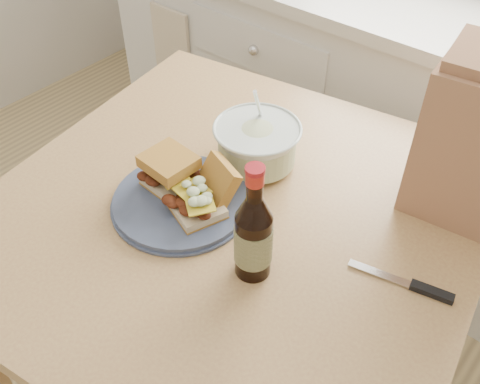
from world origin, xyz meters
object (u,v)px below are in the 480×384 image
Objects in this scene: coleslaw_bowl at (257,146)px; beer_bottle at (253,235)px; dining_table at (234,246)px; plate at (181,201)px.

beer_bottle is at bearing -52.70° from coleslaw_bowl.
coleslaw_bowl is at bearing 101.14° from dining_table.
plate is 0.24m from beer_bottle.
dining_table is 0.17m from plate.
beer_bottle reaches higher than plate.
beer_bottle is (0.19, -0.24, 0.04)m from coleslaw_bowl.
coleslaw_bowl reaches higher than dining_table.
beer_bottle reaches higher than coleslaw_bowl.
dining_table is 5.78× the size of coleslaw_bowl.
dining_table is at bearing -69.81° from coleslaw_bowl.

